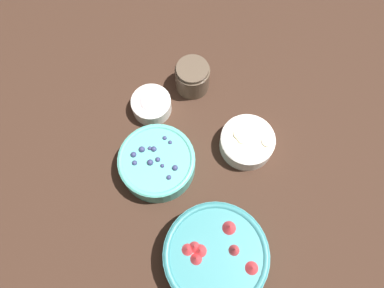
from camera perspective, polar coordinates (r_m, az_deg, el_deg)
ground_plane at (r=0.95m, az=-5.85°, el=-3.36°), size 4.00×4.00×0.00m
bowl_strawberries at (r=0.86m, az=3.61°, el=-16.62°), size 0.23×0.23×0.10m
bowl_blueberries at (r=0.91m, az=-5.34°, el=-2.79°), size 0.19×0.19×0.07m
bowl_bananas at (r=0.94m, az=8.40°, el=0.35°), size 0.14×0.14×0.05m
bowl_cream at (r=0.98m, az=-6.22°, el=6.10°), size 0.10×0.10×0.06m
jar_chocolate at (r=1.01m, az=0.06°, el=10.06°), size 0.09×0.09×0.09m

